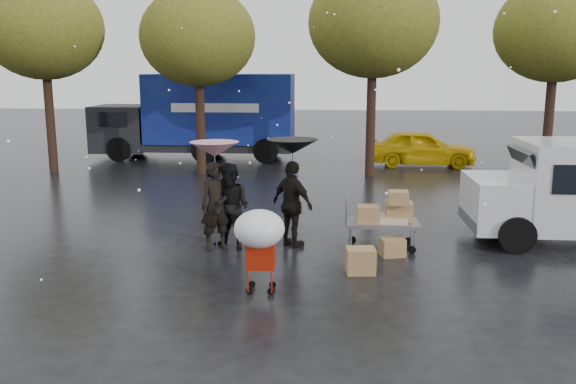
# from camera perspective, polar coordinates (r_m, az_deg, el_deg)

# --- Properties ---
(ground) EXTENTS (90.00, 90.00, 0.00)m
(ground) POSITION_cam_1_polar(r_m,az_deg,el_deg) (12.00, -1.80, -6.59)
(ground) COLOR black
(ground) RESTS_ON ground
(person_pink) EXTENTS (0.80, 0.71, 1.83)m
(person_pink) POSITION_cam_1_polar(r_m,az_deg,el_deg) (12.75, -6.77, -1.32)
(person_pink) COLOR black
(person_pink) RESTS_ON ground
(person_middle) EXTENTS (1.09, 1.00, 1.81)m
(person_middle) POSITION_cam_1_polar(r_m,az_deg,el_deg) (12.70, -5.38, -1.38)
(person_middle) COLOR black
(person_middle) RESTS_ON ground
(person_black) EXTENTS (1.11, 1.04, 1.84)m
(person_black) POSITION_cam_1_polar(r_m,az_deg,el_deg) (12.81, 0.42, -1.16)
(person_black) COLOR black
(person_black) RESTS_ON ground
(umbrella_pink) EXTENTS (1.01, 1.01, 2.26)m
(umbrella_pink) POSITION_cam_1_polar(r_m,az_deg,el_deg) (12.54, -6.90, 3.98)
(umbrella_pink) COLOR #4C4C4C
(umbrella_pink) RESTS_ON ground
(umbrella_black) EXTENTS (1.07, 1.07, 2.29)m
(umbrella_black) POSITION_cam_1_polar(r_m,az_deg,el_deg) (12.60, 0.43, 4.26)
(umbrella_black) COLOR #4C4C4C
(umbrella_black) RESTS_ON ground
(vendor_cart) EXTENTS (1.52, 0.80, 1.27)m
(vendor_cart) POSITION_cam_1_polar(r_m,az_deg,el_deg) (12.85, 9.18, -2.15)
(vendor_cart) COLOR slate
(vendor_cart) RESTS_ON ground
(shopping_cart) EXTENTS (0.84, 0.84, 1.46)m
(shopping_cart) POSITION_cam_1_polar(r_m,az_deg,el_deg) (10.04, -2.68, -3.88)
(shopping_cart) COLOR #AF1C0A
(shopping_cart) RESTS_ON ground
(blue_truck) EXTENTS (8.30, 2.60, 3.50)m
(blue_truck) POSITION_cam_1_polar(r_m,az_deg,el_deg) (25.83, -8.14, 7.01)
(blue_truck) COLOR #0D0D68
(blue_truck) RESTS_ON ground
(box_ground_near) EXTENTS (0.56, 0.47, 0.47)m
(box_ground_near) POSITION_cam_1_polar(r_m,az_deg,el_deg) (11.40, 6.81, -6.39)
(box_ground_near) COLOR olive
(box_ground_near) RESTS_ON ground
(box_ground_far) EXTENTS (0.54, 0.47, 0.36)m
(box_ground_far) POSITION_cam_1_polar(r_m,az_deg,el_deg) (12.52, 9.74, -5.11)
(box_ground_far) COLOR olive
(box_ground_far) RESTS_ON ground
(yellow_taxi) EXTENTS (4.25, 1.93, 1.41)m
(yellow_taxi) POSITION_cam_1_polar(r_m,az_deg,el_deg) (24.20, 12.36, 4.06)
(yellow_taxi) COLOR #DCAF0B
(yellow_taxi) RESTS_ON ground
(tree_row) EXTENTS (21.60, 4.40, 7.12)m
(tree_row) POSITION_cam_1_polar(r_m,az_deg,el_deg) (21.45, -0.23, 14.96)
(tree_row) COLOR black
(tree_row) RESTS_ON ground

